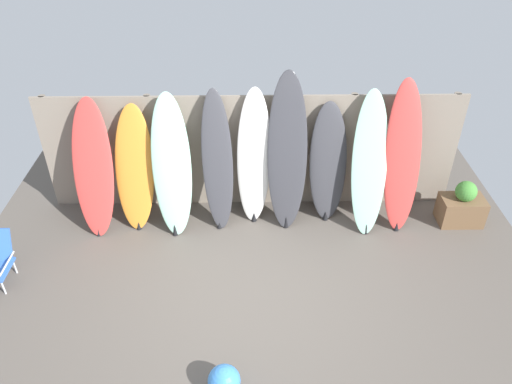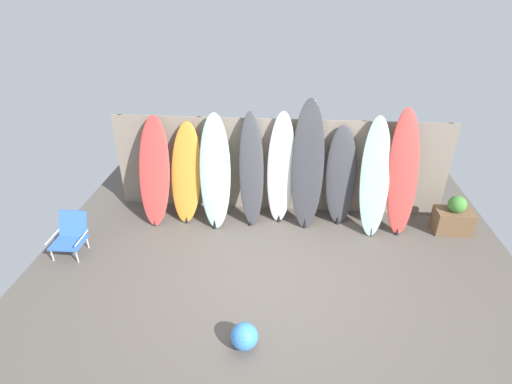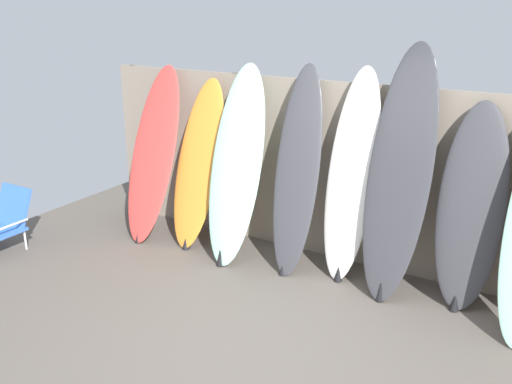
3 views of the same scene
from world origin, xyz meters
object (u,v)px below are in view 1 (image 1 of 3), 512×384
surfboard_charcoal_5 (287,154)px  surfboard_charcoal_6 (328,163)px  surfboard_red_8 (403,158)px  surfboard_orange_1 (135,169)px  surfboard_red_0 (93,169)px  surfboard_seafoam_7 (369,165)px  surfboard_white_4 (254,158)px  beach_ball (224,381)px  planter_box (462,206)px  surfboard_seafoam_2 (172,167)px  surfboard_charcoal_3 (217,162)px

surfboard_charcoal_5 → surfboard_charcoal_6: (0.60, 0.09, -0.22)m
surfboard_red_8 → surfboard_orange_1: bearing=179.3°
surfboard_red_0 → surfboard_seafoam_7: 3.85m
surfboard_red_0 → surfboard_orange_1: size_ratio=1.06×
surfboard_white_4 → surfboard_red_8: surfboard_red_8 is taller
surfboard_orange_1 → beach_ball: (1.34, -2.92, -0.70)m
surfboard_white_4 → beach_ball: (-0.34, -3.02, -0.81)m
surfboard_charcoal_6 → beach_ball: surfboard_charcoal_6 is taller
surfboard_white_4 → surfboard_seafoam_7: 1.62m
surfboard_charcoal_6 → beach_ball: size_ratio=5.23×
surfboard_orange_1 → planter_box: (4.73, -0.16, -0.59)m
surfboard_white_4 → planter_box: surfboard_white_4 is taller
surfboard_red_0 → surfboard_red_8: 4.31m
surfboard_seafoam_2 → surfboard_orange_1: bearing=170.3°
surfboard_charcoal_5 → planter_box: surfboard_charcoal_5 is taller
surfboard_seafoam_2 → surfboard_charcoal_5: (1.61, 0.11, 0.12)m
surfboard_orange_1 → surfboard_white_4: surfboard_white_4 is taller
surfboard_red_0 → surfboard_white_4: size_ratio=0.94×
surfboard_seafoam_7 → surfboard_red_8: 0.47m
surfboard_orange_1 → surfboard_red_8: size_ratio=0.83×
surfboard_seafoam_2 → surfboard_charcoal_3: surfboard_charcoal_3 is taller
surfboard_orange_1 → surfboard_red_8: (3.76, -0.05, 0.18)m
surfboard_charcoal_3 → surfboard_seafoam_7: surfboard_charcoal_3 is taller
surfboard_charcoal_3 → surfboard_seafoam_7: bearing=-2.3°
surfboard_orange_1 → surfboard_seafoam_7: (3.30, -0.08, 0.09)m
surfboard_red_8 → surfboard_white_4: bearing=176.2°
surfboard_white_4 → surfboard_seafoam_2: bearing=-170.7°
surfboard_seafoam_2 → surfboard_seafoam_7: bearing=0.2°
surfboard_white_4 → beach_ball: 3.14m
surfboard_red_0 → surfboard_seafoam_7: bearing=-0.1°
surfboard_charcoal_6 → planter_box: 2.08m
beach_ball → surfboard_red_8: bearing=50.0°
surfboard_red_0 → surfboard_charcoal_3: (1.73, 0.08, 0.05)m
surfboard_seafoam_2 → surfboard_charcoal_6: 2.22m
surfboard_charcoal_6 → beach_ball: bearing=-114.9°
beach_ball → surfboard_white_4: bearing=83.6°
surfboard_charcoal_6 → surfboard_charcoal_5: bearing=-171.1°
surfboard_seafoam_7 → planter_box: size_ratio=2.80×
surfboard_seafoam_2 → surfboard_white_4: surfboard_white_4 is taller
surfboard_red_0 → planter_box: bearing=-0.9°
surfboard_red_0 → surfboard_charcoal_6: bearing=3.2°
surfboard_red_0 → surfboard_seafoam_7: surfboard_seafoam_7 is taller
surfboard_charcoal_3 → surfboard_charcoal_5: size_ratio=0.89×
surfboard_seafoam_7 → surfboard_red_0: bearing=179.9°
surfboard_red_8 → surfboard_charcoal_3: bearing=178.9°
surfboard_charcoal_3 → surfboard_orange_1: bearing=-179.9°
surfboard_red_0 → surfboard_seafoam_7: (3.85, -0.01, 0.04)m
surfboard_white_4 → surfboard_seafoam_7: surfboard_white_4 is taller
surfboard_orange_1 → surfboard_white_4: (1.68, 0.09, 0.11)m
surfboard_orange_1 → planter_box: bearing=-1.9°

